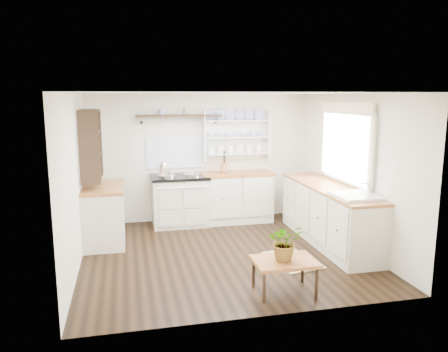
{
  "coord_description": "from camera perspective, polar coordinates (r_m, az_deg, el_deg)",
  "views": [
    {
      "loc": [
        -1.33,
        -5.91,
        2.26
      ],
      "look_at": [
        0.07,
        0.25,
        1.1
      ],
      "focal_mm": 35.0,
      "sensor_mm": 36.0,
      "label": 1
    }
  ],
  "objects": [
    {
      "name": "plate_rack",
      "position": [
        8.05,
        1.52,
        5.39
      ],
      "size": [
        1.2,
        0.22,
        0.9
      ],
      "color": "white",
      "rests_on": "wall_back"
    },
    {
      "name": "back_cabinets",
      "position": [
        7.96,
        1.6,
        -2.66
      ],
      "size": [
        1.27,
        0.63,
        0.9
      ],
      "color": "beige",
      "rests_on": "floor"
    },
    {
      "name": "right_cabinets",
      "position": [
        6.97,
        13.55,
        -4.86
      ],
      "size": [
        0.62,
        2.43,
        0.9
      ],
      "color": "beige",
      "rests_on": "floor"
    },
    {
      "name": "center_table",
      "position": [
        5.2,
        7.93,
        -11.28
      ],
      "size": [
        0.73,
        0.52,
        0.39
      ],
      "rotation": [
        0.0,
        0.0,
        -0.01
      ],
      "color": "brown",
      "rests_on": "floor"
    },
    {
      "name": "floor",
      "position": [
        6.47,
        -0.07,
        -10.05
      ],
      "size": [
        4.0,
        3.8,
        0.01
      ],
      "primitive_type": "cube",
      "color": "black",
      "rests_on": "ground"
    },
    {
      "name": "aga_cooker",
      "position": [
        7.75,
        -5.77,
        -3.12
      ],
      "size": [
        1.0,
        0.69,
        0.92
      ],
      "color": "beige",
      "rests_on": "floor"
    },
    {
      "name": "kettle",
      "position": [
        7.49,
        -7.87,
        0.99
      ],
      "size": [
        0.19,
        0.19,
        0.24
      ],
      "primitive_type": null,
      "color": "silver",
      "rests_on": "aga_cooker"
    },
    {
      "name": "left_shelving",
      "position": [
        6.87,
        -16.99,
        4.02
      ],
      "size": [
        0.28,
        0.8,
        1.05
      ],
      "primitive_type": "cube",
      "color": "black",
      "rests_on": "wall_left"
    },
    {
      "name": "wall_right",
      "position": [
        6.88,
        16.41,
        0.69
      ],
      "size": [
        0.02,
        3.8,
        2.3
      ],
      "primitive_type": "cube",
      "color": "beige",
      "rests_on": "ground"
    },
    {
      "name": "high_shelf",
      "position": [
        7.75,
        -5.92,
        7.76
      ],
      "size": [
        1.5,
        0.29,
        0.16
      ],
      "color": "black",
      "rests_on": "wall_back"
    },
    {
      "name": "wall_back",
      "position": [
        8.0,
        -3.08,
        2.42
      ],
      "size": [
        4.0,
        0.02,
        2.3
      ],
      "primitive_type": "cube",
      "color": "beige",
      "rests_on": "ground"
    },
    {
      "name": "potted_plant",
      "position": [
        5.11,
        8.01,
        -8.52
      ],
      "size": [
        0.44,
        0.4,
        0.44
      ],
      "primitive_type": "imported",
      "rotation": [
        0.0,
        0.0,
        -0.16
      ],
      "color": "#3F7233",
      "rests_on": "center_table"
    },
    {
      "name": "belfast_sink",
      "position": [
        6.25,
        16.72,
        -3.56
      ],
      "size": [
        0.55,
        0.6,
        0.45
      ],
      "color": "white",
      "rests_on": "right_cabinets"
    },
    {
      "name": "utensil_crock",
      "position": [
        7.89,
        0.01,
        1.13
      ],
      "size": [
        0.13,
        0.13,
        0.15
      ],
      "primitive_type": "cylinder",
      "color": "#AB693E",
      "rests_on": "back_cabinets"
    },
    {
      "name": "left_cabinets",
      "position": [
        7.05,
        -15.39,
        -4.76
      ],
      "size": [
        0.62,
        1.13,
        0.9
      ],
      "color": "beige",
      "rests_on": "floor"
    },
    {
      "name": "wall_left",
      "position": [
        6.05,
        -18.89,
        -0.74
      ],
      "size": [
        0.02,
        3.8,
        2.3
      ],
      "primitive_type": "cube",
      "color": "beige",
      "rests_on": "ground"
    },
    {
      "name": "floor_rug",
      "position": [
        6.26,
        8.9,
        -10.8
      ],
      "size": [
        0.69,
        0.93,
        0.02
      ],
      "primitive_type": "cube",
      "rotation": [
        0.0,
        0.0,
        0.17
      ],
      "color": "#937E56",
      "rests_on": "floor"
    },
    {
      "name": "window",
      "position": [
        6.93,
        15.61,
        4.26
      ],
      "size": [
        0.08,
        1.55,
        1.22
      ],
      "color": "white",
      "rests_on": "wall_right"
    },
    {
      "name": "ceiling",
      "position": [
        6.06,
        -0.08,
        10.78
      ],
      "size": [
        4.0,
        3.8,
        0.01
      ],
      "primitive_type": "cube",
      "color": "white",
      "rests_on": "wall_back"
    }
  ]
}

